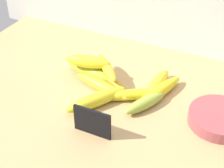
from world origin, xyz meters
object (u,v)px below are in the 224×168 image
object	(u,v)px
fruit_bowl	(220,118)
banana_5	(157,83)
banana_1	(101,86)
chalkboard_sign	(92,123)
banana_6	(108,78)
banana_4	(145,103)
banana_8	(108,68)
banana_7	(91,72)
banana_9	(88,62)
banana_0	(97,100)
banana_2	(159,91)
banana_3	(133,94)

from	to	relation	value
fruit_bowl	banana_5	xyz separation A→B (cm)	(-21.72, 8.19, 0.27)
fruit_bowl	banana_1	bearing A→B (deg)	-178.69
chalkboard_sign	banana_6	bearing A→B (deg)	106.68
banana_4	banana_8	size ratio (longest dim) A/B	0.92
banana_1	banana_4	size ratio (longest dim) A/B	1.38
banana_4	banana_8	xyz separation A→B (cm)	(-16.41, 8.00, 3.23)
banana_1	banana_7	bearing A→B (deg)	141.23
chalkboard_sign	banana_1	xyz separation A→B (cm)	(-6.91, 18.61, -2.04)
banana_9	chalkboard_sign	bearing A→B (deg)	-58.69
banana_0	banana_1	world-z (taller)	banana_0
banana_2	banana_6	distance (cm)	17.75
chalkboard_sign	banana_6	distance (cm)	24.42
banana_2	banana_4	xyz separation A→B (cm)	(-1.84, -7.15, -0.04)
banana_0	chalkboard_sign	bearing A→B (deg)	-67.32
banana_5	banana_3	bearing A→B (deg)	-118.87
banana_7	banana_3	bearing A→B (deg)	-15.76
banana_3	banana_8	bearing A→B (deg)	153.53
banana_5	banana_6	bearing A→B (deg)	-164.48
banana_4	banana_6	size ratio (longest dim) A/B	0.76
banana_0	banana_7	size ratio (longest dim) A/B	1.03
banana_7	banana_6	bearing A→B (deg)	-4.44
fruit_bowl	banana_0	bearing A→B (deg)	-166.99
chalkboard_sign	banana_8	bearing A→B (deg)	106.92
chalkboard_sign	banana_4	bearing A→B (deg)	61.73
banana_2	banana_4	bearing A→B (deg)	-104.40
banana_1	banana_2	xyz separation A→B (cm)	(17.67, 5.13, 0.10)
banana_3	banana_7	world-z (taller)	banana_7
banana_6	banana_8	world-z (taller)	banana_8
banana_6	banana_8	distance (cm)	3.64
banana_6	banana_3	bearing A→B (deg)	-21.91
banana_5	banana_2	bearing A→B (deg)	-62.62
banana_0	banana_3	size ratio (longest dim) A/B	1.00
banana_0	banana_8	bearing A→B (deg)	101.70
banana_4	banana_8	bearing A→B (deg)	154.01
banana_3	banana_0	bearing A→B (deg)	-138.77
banana_2	banana_3	size ratio (longest dim) A/B	1.01
banana_3	banana_6	bearing A→B (deg)	158.09
banana_4	banana_5	size ratio (longest dim) A/B	0.98
fruit_bowl	chalkboard_sign	bearing A→B (deg)	-147.40
banana_1	banana_9	size ratio (longest dim) A/B	1.36
fruit_bowl	banana_9	distance (cm)	45.00
banana_7	chalkboard_sign	bearing A→B (deg)	-60.69
banana_5	banana_7	xyz separation A→B (cm)	(-22.09, -3.87, 0.08)
fruit_bowl	banana_4	distance (cm)	21.71
banana_5	banana_6	xyz separation A→B (cm)	(-15.71, -4.36, -0.27)
banana_5	banana_7	distance (cm)	22.43
banana_4	banana_8	distance (cm)	18.54
banana_0	banana_2	distance (cm)	19.85
banana_9	banana_5	bearing A→B (deg)	10.85
chalkboard_sign	banana_6	world-z (taller)	chalkboard_sign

